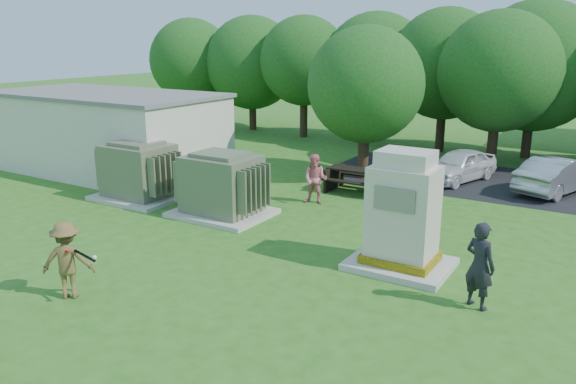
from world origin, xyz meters
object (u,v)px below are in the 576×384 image
Objects in this scene: generator_cabinet at (403,218)px; person_at_picnic at (315,179)px; car_silver_a at (558,175)px; person_by_generator at (480,265)px; batter at (67,260)px; transformer_right at (222,186)px; transformer_left at (139,172)px; picnic_table at (356,177)px; car_white at (459,165)px.

generator_cabinet reaches higher than person_at_picnic.
car_silver_a is at bearing 76.07° from generator_cabinet.
batter is at bearing 51.78° from person_by_generator.
transformer_right reaches higher than person_by_generator.
person_at_picnic is at bearing 25.83° from transformer_left.
picnic_table is at bearing -25.77° from person_by_generator.
generator_cabinet reaches higher than person_by_generator.
generator_cabinet is (6.45, -1.07, 0.34)m from transformer_right.
person_by_generator is 10.96m from car_silver_a.
transformer_right is (3.70, 0.00, 0.00)m from transformer_left.
transformer_left is 0.73× the size of car_silver_a.
car_white is (3.36, 5.81, -0.23)m from person_at_picnic.
generator_cabinet is 7.17m from picnic_table.
batter is at bearing -107.75° from person_at_picnic.
batter reaches higher than car_white.
person_by_generator is (2.16, -1.19, -0.35)m from generator_cabinet.
car_white is at bearing 58.23° from transformer_right.
batter is at bearing -88.59° from car_white.
person_at_picnic reaches higher than picnic_table.
person_by_generator is (7.82, 4.22, 0.08)m from batter.
person_at_picnic reaches higher than car_silver_a.
person_at_picnic is 0.42× the size of car_silver_a.
person_at_picnic is at bearing -131.98° from batter.
transformer_right is 1.01× the size of generator_cabinet.
transformer_right is 1.72× the size of person_at_picnic.
batter reaches higher than picnic_table.
generator_cabinet reaches higher than transformer_left.
transformer_left is 1.00× the size of transformer_right.
batter reaches higher than car_silver_a.
car_white reaches higher than picnic_table.
person_at_picnic is 0.47× the size of car_white.
batter is 15.68m from car_white.
picnic_table is 1.19× the size of person_at_picnic.
transformer_left is at bearing 180.00° from transformer_right.
person_by_generator is at bearing -49.22° from picnic_table.
person_by_generator reaches higher than car_white.
generator_cabinet is at bearing -5.42° from person_by_generator.
transformer_left reaches higher than person_at_picnic.
batter is at bearing -136.29° from generator_cabinet.
batter is 8.88m from person_by_generator.
picnic_table is 0.51× the size of car_silver_a.
transformer_left is 12.52m from person_by_generator.
picnic_table is (6.18, 4.85, -0.42)m from transformer_left.
person_by_generator is at bearing -28.87° from generator_cabinet.
picnic_table is 1.19× the size of batter.
batter is 0.43× the size of car_silver_a.
picnic_table is at bearing 50.22° from car_silver_a.
transformer_left is 10.21m from generator_cabinet.
generator_cabinet reaches higher than car_white.
transformer_right is at bearing -136.01° from person_at_picnic.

